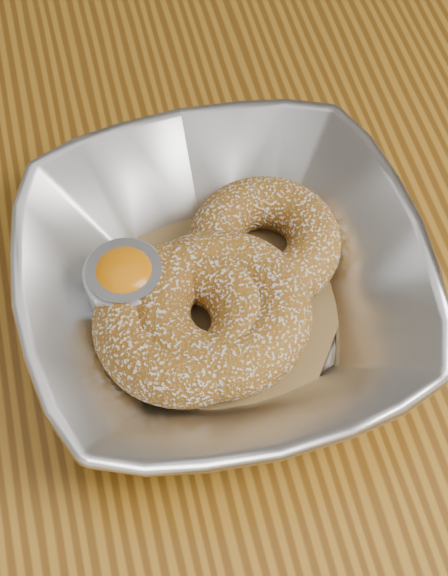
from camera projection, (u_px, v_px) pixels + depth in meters
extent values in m
plane|color=#565659|center=(151.00, 554.00, 1.23)|extent=(4.00, 4.00, 0.00)
cube|color=#895716|center=(76.00, 276.00, 0.61)|extent=(1.20, 0.80, 0.04)
imported|color=silver|center=(224.00, 287.00, 0.54)|extent=(0.25, 0.25, 0.06)
cube|color=olive|center=(224.00, 305.00, 0.56)|extent=(0.20, 0.20, 0.00)
torus|color=#8D5619|center=(265.00, 242.00, 0.56)|extent=(0.10, 0.10, 0.03)
torus|color=#8D5619|center=(218.00, 313.00, 0.53)|extent=(0.14, 0.14, 0.04)
torus|color=#8D5619|center=(184.00, 322.00, 0.53)|extent=(0.14, 0.14, 0.04)
cylinder|color=silver|center=(127.00, 289.00, 0.55)|extent=(0.05, 0.05, 0.04)
cylinder|color=gray|center=(127.00, 286.00, 0.54)|extent=(0.05, 0.05, 0.04)
ellipsoid|color=orange|center=(125.00, 276.00, 0.53)|extent=(0.04, 0.04, 0.03)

